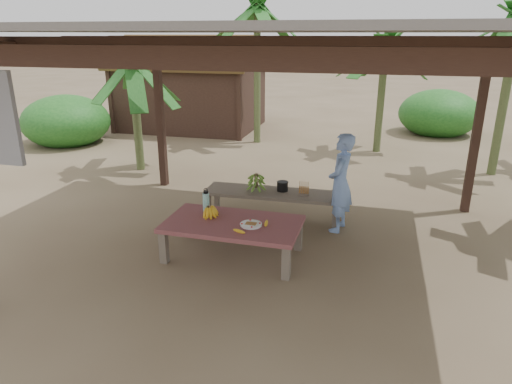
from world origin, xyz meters
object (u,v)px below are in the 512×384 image
(work_table, at_px, (233,226))
(plate, at_px, (251,225))
(ripe_banana_bunch, at_px, (208,211))
(woman, at_px, (340,183))
(bench, at_px, (273,195))
(water_flask, at_px, (206,201))
(cooking_pot, at_px, (282,186))

(work_table, bearing_deg, plate, -13.08)
(ripe_banana_bunch, xyz_separation_m, plate, (0.66, -0.17, -0.06))
(plate, bearing_deg, woman, 52.51)
(bench, relative_size, water_flask, 6.47)
(bench, height_order, woman, woman)
(water_flask, distance_m, woman, 2.03)
(water_flask, bearing_deg, cooking_pot, 56.97)
(work_table, height_order, bench, work_table)
(ripe_banana_bunch, bearing_deg, bench, 66.60)
(plate, height_order, water_flask, water_flask)
(bench, relative_size, ripe_banana_bunch, 8.29)
(cooking_pot, height_order, woman, woman)
(ripe_banana_bunch, distance_m, cooking_pot, 1.63)
(work_table, relative_size, water_flask, 5.28)
(bench, bearing_deg, plate, -89.08)
(cooking_pot, bearing_deg, bench, -149.69)
(bench, bearing_deg, work_table, -99.46)
(work_table, bearing_deg, cooking_pot, 77.70)
(woman, bearing_deg, work_table, -37.02)
(ripe_banana_bunch, height_order, woman, woman)
(plate, xyz_separation_m, woman, (1.02, 1.33, 0.24))
(ripe_banana_bunch, distance_m, woman, 2.05)
(bench, height_order, plate, plate)
(woman, bearing_deg, cooking_pot, -98.63)
(work_table, xyz_separation_m, water_flask, (-0.48, 0.28, 0.21))
(water_flask, bearing_deg, bench, 60.08)
(plate, bearing_deg, cooking_pot, 87.17)
(water_flask, relative_size, cooking_pot, 1.93)
(work_table, distance_m, ripe_banana_bunch, 0.42)
(water_flask, xyz_separation_m, cooking_pot, (0.83, 1.28, -0.12))
(work_table, distance_m, plate, 0.29)
(ripe_banana_bunch, bearing_deg, cooking_pot, 63.13)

